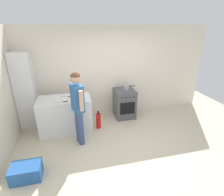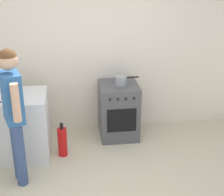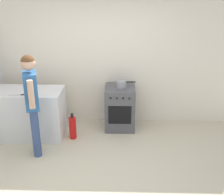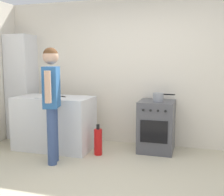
{
  "view_description": "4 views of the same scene",
  "coord_description": "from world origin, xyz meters",
  "px_view_note": "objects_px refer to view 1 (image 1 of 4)",
  "views": [
    {
      "loc": [
        -1.13,
        -2.96,
        2.55
      ],
      "look_at": [
        -0.23,
        0.75,
        0.98
      ],
      "focal_mm": 28.0,
      "sensor_mm": 36.0,
      "label": 1
    },
    {
      "loc": [
        -0.39,
        -3.16,
        2.62
      ],
      "look_at": [
        0.13,
        0.73,
        0.99
      ],
      "focal_mm": 55.0,
      "sensor_mm": 36.0,
      "label": 2
    },
    {
      "loc": [
        0.34,
        -3.49,
        2.63
      ],
      "look_at": [
        0.22,
        0.62,
        1.0
      ],
      "focal_mm": 45.0,
      "sensor_mm": 36.0,
      "label": 3
    },
    {
      "loc": [
        0.96,
        -3.04,
        1.51
      ],
      "look_at": [
        -0.22,
        0.87,
        0.97
      ],
      "focal_mm": 45.0,
      "sensor_mm": 36.0,
      "label": 4
    }
  ],
  "objects_px": {
    "oven_left": "(124,103)",
    "larder_cabinet": "(26,91)",
    "knife_chef": "(62,102)",
    "person": "(78,103)",
    "recycling_crate_lower": "(26,172)",
    "fire_extinguisher": "(98,121)",
    "knife_carving": "(67,97)",
    "pot": "(126,88)"
  },
  "relations": [
    {
      "from": "oven_left",
      "to": "person",
      "type": "height_order",
      "value": "person"
    },
    {
      "from": "oven_left",
      "to": "larder_cabinet",
      "type": "bearing_deg",
      "value": 177.79
    },
    {
      "from": "oven_left",
      "to": "knife_chef",
      "type": "bearing_deg",
      "value": -160.8
    },
    {
      "from": "fire_extinguisher",
      "to": "larder_cabinet",
      "type": "xyz_separation_m",
      "value": [
        -1.78,
        0.58,
        0.78
      ]
    },
    {
      "from": "knife_chef",
      "to": "recycling_crate_lower",
      "type": "relative_size",
      "value": 0.6
    },
    {
      "from": "knife_carving",
      "to": "oven_left",
      "type": "bearing_deg",
      "value": 9.84
    },
    {
      "from": "oven_left",
      "to": "fire_extinguisher",
      "type": "distance_m",
      "value": 1.01
    },
    {
      "from": "knife_carving",
      "to": "recycling_crate_lower",
      "type": "relative_size",
      "value": 0.58
    },
    {
      "from": "recycling_crate_lower",
      "to": "larder_cabinet",
      "type": "relative_size",
      "value": 0.26
    },
    {
      "from": "knife_carving",
      "to": "pot",
      "type": "bearing_deg",
      "value": 8.6
    },
    {
      "from": "pot",
      "to": "knife_carving",
      "type": "relative_size",
      "value": 1.17
    },
    {
      "from": "person",
      "to": "fire_extinguisher",
      "type": "height_order",
      "value": "person"
    },
    {
      "from": "knife_carving",
      "to": "larder_cabinet",
      "type": "xyz_separation_m",
      "value": [
        -1.02,
        0.39,
        0.1
      ]
    },
    {
      "from": "recycling_crate_lower",
      "to": "larder_cabinet",
      "type": "height_order",
      "value": "larder_cabinet"
    },
    {
      "from": "knife_chef",
      "to": "person",
      "type": "bearing_deg",
      "value": -48.49
    },
    {
      "from": "oven_left",
      "to": "pot",
      "type": "xyz_separation_m",
      "value": [
        0.03,
        -0.03,
        0.49
      ]
    },
    {
      "from": "oven_left",
      "to": "pot",
      "type": "relative_size",
      "value": 2.39
    },
    {
      "from": "fire_extinguisher",
      "to": "recycling_crate_lower",
      "type": "bearing_deg",
      "value": -138.2
    },
    {
      "from": "fire_extinguisher",
      "to": "recycling_crate_lower",
      "type": "xyz_separation_m",
      "value": [
        -1.54,
        -1.38,
        -0.08
      ]
    },
    {
      "from": "pot",
      "to": "person",
      "type": "height_order",
      "value": "person"
    },
    {
      "from": "knife_chef",
      "to": "recycling_crate_lower",
      "type": "height_order",
      "value": "knife_chef"
    },
    {
      "from": "person",
      "to": "larder_cabinet",
      "type": "height_order",
      "value": "larder_cabinet"
    },
    {
      "from": "oven_left",
      "to": "recycling_crate_lower",
      "type": "relative_size",
      "value": 1.63
    },
    {
      "from": "knife_chef",
      "to": "fire_extinguisher",
      "type": "bearing_deg",
      "value": 8.41
    },
    {
      "from": "knife_chef",
      "to": "fire_extinguisher",
      "type": "distance_m",
      "value": 1.12
    },
    {
      "from": "person",
      "to": "fire_extinguisher",
      "type": "bearing_deg",
      "value": 45.6
    },
    {
      "from": "oven_left",
      "to": "knife_chef",
      "type": "xyz_separation_m",
      "value": [
        -1.74,
        -0.61,
        0.48
      ]
    },
    {
      "from": "knife_chef",
      "to": "larder_cabinet",
      "type": "xyz_separation_m",
      "value": [
        -0.91,
        0.71,
        0.1
      ]
    },
    {
      "from": "person",
      "to": "pot",
      "type": "bearing_deg",
      "value": 34.59
    },
    {
      "from": "knife_chef",
      "to": "larder_cabinet",
      "type": "bearing_deg",
      "value": 141.96
    },
    {
      "from": "fire_extinguisher",
      "to": "knife_chef",
      "type": "bearing_deg",
      "value": -171.59
    },
    {
      "from": "knife_chef",
      "to": "larder_cabinet",
      "type": "distance_m",
      "value": 1.15
    },
    {
      "from": "pot",
      "to": "fire_extinguisher",
      "type": "bearing_deg",
      "value": -153.55
    },
    {
      "from": "knife_carving",
      "to": "person",
      "type": "xyz_separation_m",
      "value": [
        0.24,
        -0.72,
        0.12
      ]
    },
    {
      "from": "knife_carving",
      "to": "person",
      "type": "relative_size",
      "value": 0.18
    },
    {
      "from": "pot",
      "to": "recycling_crate_lower",
      "type": "relative_size",
      "value": 0.68
    },
    {
      "from": "oven_left",
      "to": "fire_extinguisher",
      "type": "height_order",
      "value": "oven_left"
    },
    {
      "from": "pot",
      "to": "knife_chef",
      "type": "height_order",
      "value": "pot"
    },
    {
      "from": "fire_extinguisher",
      "to": "larder_cabinet",
      "type": "relative_size",
      "value": 0.25
    },
    {
      "from": "fire_extinguisher",
      "to": "recycling_crate_lower",
      "type": "height_order",
      "value": "fire_extinguisher"
    },
    {
      "from": "pot",
      "to": "knife_carving",
      "type": "distance_m",
      "value": 1.68
    },
    {
      "from": "pot",
      "to": "recycling_crate_lower",
      "type": "xyz_separation_m",
      "value": [
        -2.44,
        -1.82,
        -0.78
      ]
    }
  ]
}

